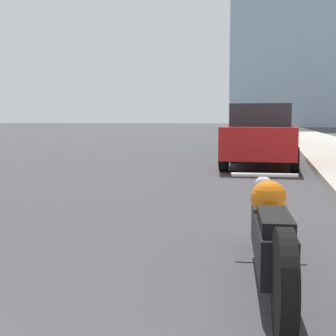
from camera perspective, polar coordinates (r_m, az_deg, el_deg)
sidewalk at (r=40.14m, az=16.39°, el=3.92°), size 3.23×240.00×0.15m
motorcycle at (r=3.76m, az=12.38°, el=-7.73°), size 0.62×2.56×0.77m
parked_car_red at (r=12.78m, az=11.27°, el=3.86°), size 1.93×4.13×1.68m
parked_car_blue at (r=24.15m, az=12.42°, el=4.75°), size 2.17×4.38×1.74m
parked_car_white at (r=37.11m, az=12.30°, el=5.02°), size 2.07×4.01×1.65m
parked_car_black at (r=49.12m, az=12.50°, el=5.23°), size 2.06×3.94×1.73m
parked_car_silver at (r=62.03m, az=12.45°, el=5.33°), size 2.19×4.25×1.70m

